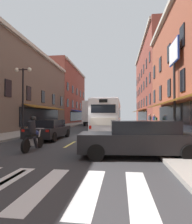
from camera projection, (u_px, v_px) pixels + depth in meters
The scene contains 17 objects.
ground_plane at pixel (82, 138), 14.54m from camera, with size 34.80×80.00×0.10m, color #333335.
lane_centre_dashes at pixel (81, 138), 14.29m from camera, with size 0.14×73.90×0.01m.
crosswalk_near at pixel (0, 184), 4.62m from camera, with size 7.10×2.80×0.01m.
sidewalk_left at pixel (10, 136), 15.29m from camera, with size 3.00×80.00×0.14m, color gray.
sidewalk_right at pixel (162, 138), 13.79m from camera, with size 3.00×80.00×0.14m, color gray.
billboard_sign at pixel (174, 65), 14.72m from camera, with size 0.40×2.41×7.33m.
transit_bus at pixel (108, 115), 21.43m from camera, with size 2.75×11.41×3.27m.
box_truck at pixel (93, 114), 33.26m from camera, with size 2.60×7.50×4.04m.
sedan_near at pixel (139, 138), 7.73m from camera, with size 4.86×2.23×1.46m.
sedan_mid at pixel (49, 129), 13.43m from camera, with size 2.05×4.37×1.37m.
sedan_far at pixel (99, 120), 43.27m from camera, with size 2.03×4.29×1.29m.
motorcycle_rider at pixel (33, 136), 9.16m from camera, with size 0.62×2.07×1.66m.
bicycle_near at pixel (35, 128), 17.35m from camera, with size 1.69×0.53×0.91m.
bicycle_mid at pixel (44, 127), 19.45m from camera, with size 1.70×0.48×0.91m.
pedestrian_near at pixel (154, 121), 21.54m from camera, with size 0.49×0.50×1.67m.
pedestrian_mid at pixel (150, 122), 20.23m from camera, with size 0.36×0.36×1.73m.
street_lamp_twin at pixel (23, 97), 15.54m from camera, with size 1.42×0.32×5.46m.
Camera 1 is at (2.90, -14.32, 1.67)m, focal length 30.54 mm.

